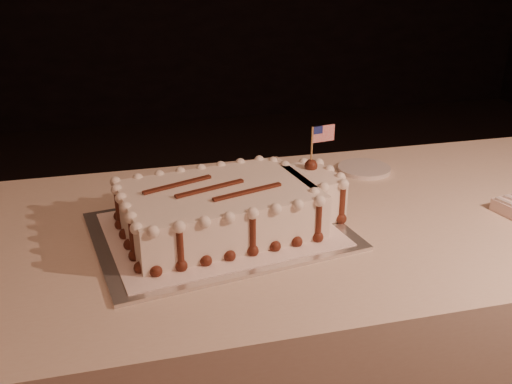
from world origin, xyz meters
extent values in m
cube|color=beige|center=(0.00, 0.60, 0.38)|extent=(2.40, 0.80, 0.75)
cube|color=silver|center=(-0.27, 0.58, 0.75)|extent=(0.57, 0.46, 0.01)
cube|color=white|center=(-0.27, 0.58, 0.76)|extent=(0.51, 0.42, 0.00)
cube|color=white|center=(-0.27, 0.58, 0.81)|extent=(0.42, 0.32, 0.09)
cube|color=white|center=(-0.06, 0.61, 0.81)|extent=(0.11, 0.16, 0.09)
sphere|color=#5A2516|center=(-0.42, 0.42, 0.77)|extent=(0.02, 0.02, 0.02)
sphere|color=#5A2516|center=(-0.37, 0.43, 0.77)|extent=(0.02, 0.02, 0.02)
sphere|color=#5A2516|center=(-0.33, 0.44, 0.77)|extent=(0.02, 0.02, 0.02)
sphere|color=#5A2516|center=(-0.28, 0.45, 0.77)|extent=(0.02, 0.02, 0.02)
sphere|color=#5A2516|center=(-0.23, 0.45, 0.77)|extent=(0.02, 0.02, 0.02)
sphere|color=#5A2516|center=(-0.18, 0.46, 0.77)|extent=(0.02, 0.02, 0.02)
sphere|color=#5A2516|center=(-0.14, 0.47, 0.77)|extent=(0.02, 0.02, 0.02)
sphere|color=#5A2516|center=(-0.09, 0.48, 0.77)|extent=(0.02, 0.02, 0.02)
sphere|color=#5A2516|center=(-0.09, 0.52, 0.77)|extent=(0.02, 0.02, 0.02)
sphere|color=#5A2516|center=(-0.06, 0.54, 0.77)|extent=(0.02, 0.02, 0.02)
sphere|color=#5A2516|center=(-0.01, 0.55, 0.77)|extent=(0.02, 0.02, 0.02)
sphere|color=#5A2516|center=(0.00, 0.58, 0.77)|extent=(0.02, 0.02, 0.02)
sphere|color=#5A2516|center=(-0.01, 0.63, 0.77)|extent=(0.02, 0.02, 0.02)
sphere|color=#5A2516|center=(-0.02, 0.68, 0.77)|extent=(0.02, 0.02, 0.02)
sphere|color=#5A2516|center=(-0.05, 0.69, 0.77)|extent=(0.02, 0.02, 0.02)
sphere|color=#5A2516|center=(-0.10, 0.68, 0.77)|extent=(0.02, 0.02, 0.02)
sphere|color=#5A2516|center=(-0.12, 0.71, 0.77)|extent=(0.02, 0.02, 0.02)
sphere|color=#5A2516|center=(-0.15, 0.73, 0.77)|extent=(0.02, 0.02, 0.02)
sphere|color=#5A2516|center=(-0.20, 0.72, 0.77)|extent=(0.02, 0.02, 0.02)
sphere|color=#5A2516|center=(-0.24, 0.71, 0.77)|extent=(0.02, 0.02, 0.02)
sphere|color=#5A2516|center=(-0.29, 0.71, 0.77)|extent=(0.02, 0.02, 0.02)
sphere|color=#5A2516|center=(-0.34, 0.70, 0.77)|extent=(0.02, 0.02, 0.02)
sphere|color=#5A2516|center=(-0.39, 0.69, 0.77)|extent=(0.02, 0.02, 0.02)
sphere|color=#5A2516|center=(-0.43, 0.68, 0.77)|extent=(0.02, 0.02, 0.02)
sphere|color=#5A2516|center=(-0.48, 0.68, 0.77)|extent=(0.02, 0.02, 0.02)
sphere|color=#5A2516|center=(-0.48, 0.63, 0.77)|extent=(0.02, 0.02, 0.02)
sphere|color=#5A2516|center=(-0.47, 0.59, 0.77)|extent=(0.02, 0.02, 0.02)
sphere|color=#5A2516|center=(-0.46, 0.54, 0.77)|extent=(0.02, 0.02, 0.02)
sphere|color=#5A2516|center=(-0.46, 0.49, 0.77)|extent=(0.02, 0.02, 0.02)
sphere|color=#5A2516|center=(-0.45, 0.44, 0.77)|extent=(0.02, 0.02, 0.02)
sphere|color=white|center=(-0.42, 0.42, 0.85)|extent=(0.02, 0.02, 0.02)
sphere|color=white|center=(-0.37, 0.43, 0.85)|extent=(0.02, 0.02, 0.02)
sphere|color=white|center=(-0.33, 0.44, 0.85)|extent=(0.02, 0.02, 0.02)
sphere|color=white|center=(-0.28, 0.45, 0.85)|extent=(0.02, 0.02, 0.02)
sphere|color=white|center=(-0.23, 0.45, 0.85)|extent=(0.02, 0.02, 0.02)
sphere|color=white|center=(-0.18, 0.46, 0.85)|extent=(0.02, 0.02, 0.02)
sphere|color=white|center=(-0.14, 0.47, 0.85)|extent=(0.02, 0.02, 0.02)
sphere|color=white|center=(-0.09, 0.48, 0.85)|extent=(0.02, 0.02, 0.02)
sphere|color=white|center=(-0.09, 0.52, 0.85)|extent=(0.02, 0.02, 0.02)
sphere|color=white|center=(-0.06, 0.54, 0.85)|extent=(0.02, 0.02, 0.02)
sphere|color=white|center=(-0.01, 0.55, 0.85)|extent=(0.02, 0.02, 0.02)
sphere|color=white|center=(0.00, 0.58, 0.85)|extent=(0.02, 0.02, 0.02)
sphere|color=white|center=(-0.01, 0.63, 0.85)|extent=(0.02, 0.02, 0.02)
sphere|color=white|center=(-0.02, 0.68, 0.85)|extent=(0.02, 0.02, 0.02)
sphere|color=white|center=(-0.05, 0.69, 0.85)|extent=(0.02, 0.02, 0.02)
sphere|color=white|center=(-0.10, 0.68, 0.85)|extent=(0.02, 0.02, 0.02)
sphere|color=white|center=(-0.12, 0.71, 0.85)|extent=(0.02, 0.02, 0.02)
sphere|color=white|center=(-0.15, 0.73, 0.85)|extent=(0.02, 0.02, 0.02)
sphere|color=white|center=(-0.20, 0.72, 0.85)|extent=(0.02, 0.02, 0.02)
sphere|color=white|center=(-0.24, 0.71, 0.85)|extent=(0.02, 0.02, 0.02)
sphere|color=white|center=(-0.29, 0.71, 0.85)|extent=(0.02, 0.02, 0.02)
sphere|color=white|center=(-0.34, 0.70, 0.85)|extent=(0.02, 0.02, 0.02)
sphere|color=white|center=(-0.39, 0.69, 0.85)|extent=(0.02, 0.02, 0.02)
sphere|color=white|center=(-0.43, 0.68, 0.85)|extent=(0.02, 0.02, 0.02)
sphere|color=white|center=(-0.48, 0.68, 0.85)|extent=(0.02, 0.02, 0.02)
sphere|color=white|center=(-0.48, 0.63, 0.85)|extent=(0.02, 0.02, 0.02)
sphere|color=white|center=(-0.47, 0.59, 0.85)|extent=(0.02, 0.02, 0.02)
sphere|color=white|center=(-0.46, 0.54, 0.85)|extent=(0.02, 0.02, 0.02)
sphere|color=white|center=(-0.46, 0.49, 0.85)|extent=(0.02, 0.02, 0.02)
sphere|color=white|center=(-0.45, 0.44, 0.85)|extent=(0.02, 0.02, 0.02)
cylinder|color=#5A2516|center=(-0.37, 0.43, 0.81)|extent=(0.01, 0.01, 0.08)
sphere|color=#5A2516|center=(-0.37, 0.43, 0.77)|extent=(0.02, 0.02, 0.02)
cylinder|color=#5A2516|center=(-0.23, 0.45, 0.81)|extent=(0.01, 0.01, 0.08)
sphere|color=#5A2516|center=(-0.23, 0.45, 0.77)|extent=(0.02, 0.02, 0.02)
cylinder|color=#5A2516|center=(-0.09, 0.48, 0.81)|extent=(0.01, 0.01, 0.08)
sphere|color=#5A2516|center=(-0.09, 0.48, 0.77)|extent=(0.02, 0.02, 0.02)
cylinder|color=#5A2516|center=(-0.01, 0.55, 0.81)|extent=(0.01, 0.01, 0.08)
sphere|color=#5A2516|center=(-0.01, 0.55, 0.77)|extent=(0.02, 0.02, 0.02)
cylinder|color=#5A2516|center=(-0.02, 0.68, 0.81)|extent=(0.01, 0.01, 0.08)
sphere|color=#5A2516|center=(-0.02, 0.68, 0.77)|extent=(0.02, 0.02, 0.02)
cylinder|color=#5A2516|center=(-0.12, 0.71, 0.81)|extent=(0.01, 0.01, 0.08)
sphere|color=#5A2516|center=(-0.12, 0.71, 0.77)|extent=(0.02, 0.02, 0.02)
cylinder|color=#5A2516|center=(-0.24, 0.71, 0.81)|extent=(0.01, 0.01, 0.08)
sphere|color=#5A2516|center=(-0.24, 0.71, 0.77)|extent=(0.02, 0.02, 0.02)
cylinder|color=#5A2516|center=(-0.39, 0.69, 0.81)|extent=(0.01, 0.01, 0.08)
sphere|color=#5A2516|center=(-0.39, 0.69, 0.77)|extent=(0.02, 0.02, 0.02)
cylinder|color=#5A2516|center=(-0.48, 0.63, 0.81)|extent=(0.01, 0.01, 0.08)
sphere|color=#5A2516|center=(-0.48, 0.63, 0.77)|extent=(0.02, 0.02, 0.02)
cylinder|color=#5A2516|center=(-0.46, 0.49, 0.81)|extent=(0.01, 0.01, 0.08)
sphere|color=#5A2516|center=(-0.46, 0.49, 0.77)|extent=(0.02, 0.02, 0.02)
cube|color=#5A2516|center=(-0.35, 0.61, 0.86)|extent=(0.15, 0.07, 0.01)
cube|color=#5A2516|center=(-0.29, 0.58, 0.86)|extent=(0.15, 0.06, 0.01)
cube|color=#5A2516|center=(-0.22, 0.54, 0.86)|extent=(0.15, 0.06, 0.01)
sphere|color=#5A2516|center=(-0.05, 0.64, 0.86)|extent=(0.03, 0.03, 0.03)
cylinder|color=tan|center=(-0.05, 0.64, 0.89)|extent=(0.00, 0.00, 0.11)
cube|color=red|center=(-0.02, 0.65, 0.93)|extent=(0.05, 0.01, 0.04)
cube|color=navy|center=(-0.04, 0.64, 0.94)|extent=(0.02, 0.01, 0.02)
cylinder|color=silver|center=(0.17, 0.84, 0.76)|extent=(0.14, 0.14, 0.01)
camera|label=1|loc=(-0.46, -0.49, 1.32)|focal=40.00mm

